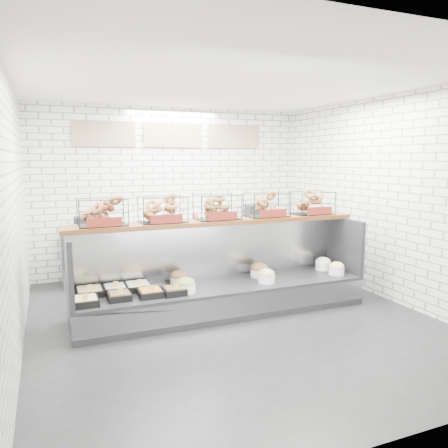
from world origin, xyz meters
name	(u,v)px	position (x,y,z in m)	size (l,w,h in m)	color
ground	(232,319)	(0.00, 0.00, 0.00)	(5.50, 5.50, 0.00)	black
room_shell	(215,161)	(0.00, 0.60, 2.06)	(5.02, 5.51, 3.01)	silver
display_case	(221,288)	(-0.02, 0.34, 0.33)	(4.00, 0.90, 1.20)	black
bagel_shelf	(217,210)	(0.00, 0.52, 1.39)	(4.10, 0.50, 0.40)	#40210D
prep_counter	(179,249)	(0.00, 2.43, 0.47)	(4.00, 0.60, 1.20)	#93969B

